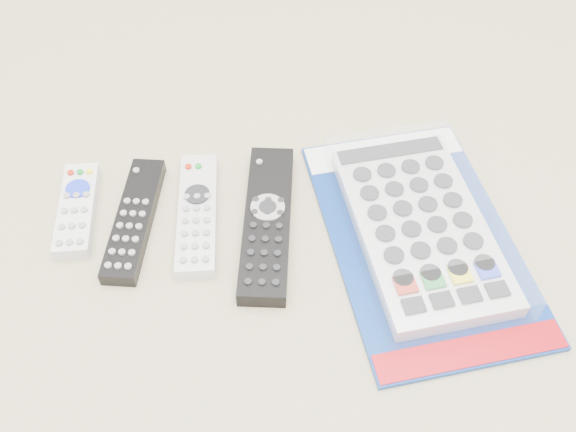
{
  "coord_description": "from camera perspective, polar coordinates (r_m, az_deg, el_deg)",
  "views": [
    {
      "loc": [
        0.01,
        -0.52,
        0.66
      ],
      "look_at": [
        0.07,
        0.01,
        0.01
      ],
      "focal_mm": 40.0,
      "sensor_mm": 36.0,
      "label": 1
    }
  ],
  "objects": [
    {
      "name": "remote_small_grey",
      "position": [
        0.89,
        -18.23,
        0.56
      ],
      "size": [
        0.05,
        0.15,
        0.02
      ],
      "rotation": [
        0.0,
        0.0,
        -0.01
      ],
      "color": "silver",
      "rests_on": "ground"
    },
    {
      "name": "remote_large_black",
      "position": [
        0.83,
        -1.85,
        -0.52
      ],
      "size": [
        0.09,
        0.25,
        0.03
      ],
      "rotation": [
        0.0,
        0.0,
        -0.15
      ],
      "color": "black",
      "rests_on": "ground"
    },
    {
      "name": "remote_silver_dvd",
      "position": [
        0.85,
        -8.06,
        0.2
      ],
      "size": [
        0.06,
        0.2,
        0.02
      ],
      "rotation": [
        0.0,
        0.0,
        -0.05
      ],
      "color": "silver",
      "rests_on": "ground"
    },
    {
      "name": "jumbo_remote_packaged",
      "position": [
        0.83,
        11.72,
        -0.86
      ],
      "size": [
        0.27,
        0.4,
        0.05
      ],
      "rotation": [
        0.0,
        0.0,
        0.11
      ],
      "color": "navy",
      "rests_on": "ground"
    },
    {
      "name": "remote_slim_black",
      "position": [
        0.86,
        -13.51,
        -0.29
      ],
      "size": [
        0.08,
        0.2,
        0.02
      ],
      "rotation": [
        0.0,
        0.0,
        -0.17
      ],
      "color": "black",
      "rests_on": "ground"
    }
  ]
}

